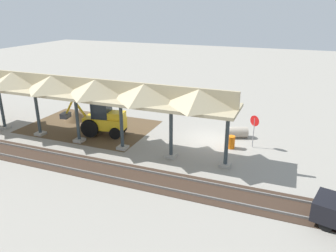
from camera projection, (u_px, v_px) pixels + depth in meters
ground_plane at (210, 140)px, 24.70m from camera, size 120.00×120.00×0.00m
dirt_work_zone at (90, 127)px, 27.45m from camera, size 10.35×7.00×0.01m
platform_canopy at (74, 87)px, 23.04m from camera, size 23.22×3.20×4.90m
rail_tracks at (178, 185)px, 18.50m from camera, size 60.00×2.58×0.15m
stop_sign at (254, 125)px, 22.90m from camera, size 0.66×0.44×2.38m
backhoe at (103, 119)px, 25.38m from camera, size 5.32×2.14×2.82m
dirt_mound at (76, 120)px, 29.12m from camera, size 4.19×4.19×1.81m
concrete_pipe at (237, 132)px, 25.11m from camera, size 1.73×1.33×0.84m
traffic_barrel at (231, 142)px, 23.20m from camera, size 0.56×0.56×0.90m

